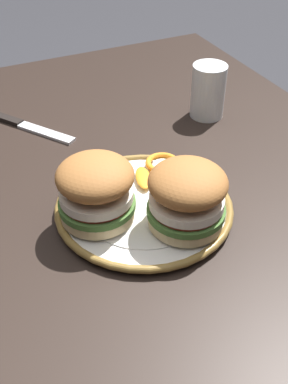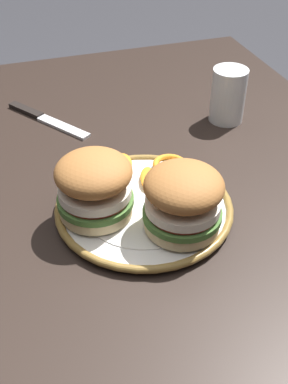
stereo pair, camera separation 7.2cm
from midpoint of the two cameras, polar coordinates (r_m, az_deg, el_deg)
name	(u,v)px [view 2 (the right image)]	position (r m, az deg, el deg)	size (l,w,h in m)	color
dining_table	(139,235)	(0.87, 1.69, -5.28)	(1.19, 0.93, 0.78)	black
dinner_plate	(144,207)	(0.75, 2.75, -1.94)	(0.28, 0.28, 0.02)	white
sandwich_half_left	(183,199)	(0.68, 7.78, -0.94)	(0.16, 0.16, 0.10)	beige
sandwich_half_right	(94,185)	(0.70, -3.08, 0.72)	(0.16, 0.16, 0.10)	beige
orange_peel_curled	(170,165)	(0.82, 5.63, 3.19)	(0.08, 0.08, 0.01)	orange
orange_peel_strip_long	(148,178)	(0.79, 3.08, 1.64)	(0.07, 0.04, 0.01)	orange
orange_peel_strip_short	(122,163)	(0.82, -0.19, 3.38)	(0.07, 0.05, 0.01)	orange
drinking_glass	(228,98)	(0.99, 12.16, 10.93)	(0.07, 0.07, 0.11)	white
table_knife	(42,118)	(1.01, -10.18, 8.72)	(0.19, 0.14, 0.01)	silver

